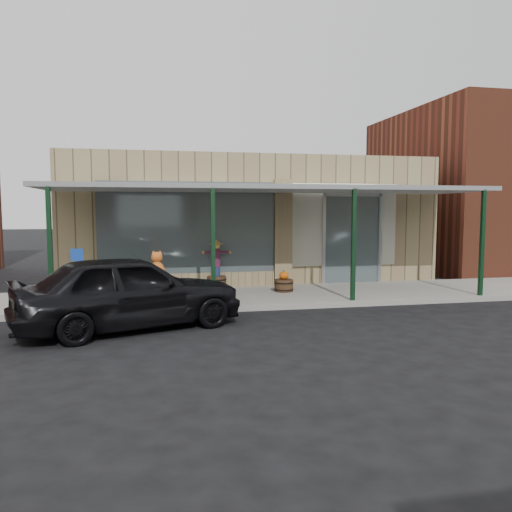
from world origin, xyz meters
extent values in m
plane|color=black|center=(0.00, 0.00, 0.00)|extent=(120.00, 120.00, 0.00)
cube|color=gray|center=(0.00, 3.60, 0.07)|extent=(40.00, 3.20, 0.15)
cube|color=#93835A|center=(0.00, 8.20, 2.10)|extent=(12.00, 6.00, 4.20)
cube|color=#4F5C60|center=(-2.20, 5.05, 1.90)|extent=(5.20, 0.06, 2.80)
cube|color=#4F5C60|center=(3.00, 5.18, 1.50)|extent=(1.80, 0.06, 2.80)
cube|color=#93835A|center=(0.70, 5.10, 1.70)|extent=(0.55, 0.30, 3.40)
cube|color=#93835A|center=(-2.20, 5.10, 0.35)|extent=(5.20, 0.30, 0.50)
cube|color=beige|center=(0.00, 5.17, 2.00)|extent=(9.00, 0.02, 2.60)
cube|color=white|center=(0.00, 5.14, 3.20)|extent=(7.50, 0.03, 0.10)
cube|color=slate|center=(0.00, 3.60, 3.05)|extent=(12.00, 3.00, 0.12)
cube|color=black|center=(-5.50, 2.15, 1.55)|extent=(0.10, 0.10, 2.95)
cube|color=black|center=(-1.80, 2.15, 1.55)|extent=(0.10, 0.10, 2.95)
cube|color=black|center=(1.80, 2.15, 1.55)|extent=(0.10, 0.10, 2.95)
cube|color=black|center=(5.50, 2.15, 1.55)|extent=(0.10, 0.10, 2.95)
cylinder|color=#4B361E|center=(-1.39, 4.76, 0.34)|extent=(0.59, 0.59, 0.37)
cylinder|color=navy|center=(-1.39, 4.76, 0.66)|extent=(0.21, 0.21, 0.28)
cylinder|color=maroon|center=(-1.39, 4.76, 1.06)|extent=(0.23, 0.23, 0.51)
sphere|color=#D7A753|center=(-1.39, 4.76, 1.42)|extent=(0.21, 0.21, 0.21)
cone|color=#D7A753|center=(-1.39, 4.76, 1.54)|extent=(0.34, 0.34, 0.13)
cylinder|color=#4B361E|center=(0.42, 3.84, 0.32)|extent=(0.62, 0.62, 0.35)
ellipsoid|color=orange|center=(0.42, 3.84, 0.61)|extent=(0.28, 0.28, 0.23)
cylinder|color=#4C471E|center=(0.42, 3.84, 0.74)|extent=(0.03, 0.03, 0.05)
cylinder|color=gray|center=(-5.00, 2.65, 0.71)|extent=(0.04, 0.04, 1.11)
cube|color=#1844B4|center=(-5.00, 2.65, 1.41)|extent=(0.29, 0.05, 0.29)
imported|color=black|center=(-3.71, 0.75, 0.79)|extent=(4.99, 3.27, 1.58)
ellipsoid|color=orange|center=(-3.14, 1.64, 1.08)|extent=(0.35, 0.29, 0.45)
sphere|color=orange|center=(-3.14, 1.68, 1.40)|extent=(0.25, 0.25, 0.25)
cylinder|color=#176B32|center=(-3.14, 1.64, 1.26)|extent=(0.17, 0.17, 0.02)
camera|label=1|loc=(-3.20, -9.78, 2.47)|focal=35.00mm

